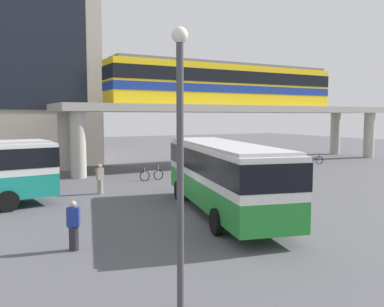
# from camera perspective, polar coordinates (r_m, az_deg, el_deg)

# --- Properties ---
(ground_plane) EXTENTS (120.00, 120.00, 0.00)m
(ground_plane) POSITION_cam_1_polar(r_m,az_deg,el_deg) (27.43, -8.21, -4.13)
(ground_plane) COLOR #515156
(elevated_platform) EXTENTS (33.21, 6.23, 5.37)m
(elevated_platform) POSITION_cam_1_polar(r_m,az_deg,el_deg) (38.87, 6.39, 5.51)
(elevated_platform) COLOR #ADA89E
(elevated_platform) RESTS_ON ground_plane
(train) EXTENTS (22.52, 2.96, 3.84)m
(train) POSITION_cam_1_polar(r_m,az_deg,el_deg) (38.29, 4.90, 9.56)
(train) COLOR yellow
(train) RESTS_ON elevated_platform
(bus_main) EXTENTS (5.17, 11.33, 3.22)m
(bus_main) POSITION_cam_1_polar(r_m,az_deg,el_deg) (18.54, 4.22, -2.35)
(bus_main) COLOR #268C33
(bus_main) RESTS_ON ground_plane
(bicycle_orange) EXTENTS (1.78, 0.28, 1.04)m
(bicycle_orange) POSITION_cam_1_polar(r_m,az_deg,el_deg) (37.79, 12.63, -1.10)
(bicycle_orange) COLOR black
(bicycle_orange) RESTS_ON ground_plane
(bicycle_green) EXTENTS (1.78, 0.30, 1.04)m
(bicycle_green) POSITION_cam_1_polar(r_m,az_deg,el_deg) (33.87, 4.51, -1.70)
(bicycle_green) COLOR black
(bicycle_green) RESTS_ON ground_plane
(bicycle_blue) EXTENTS (1.79, 0.25, 1.04)m
(bicycle_blue) POSITION_cam_1_polar(r_m,az_deg,el_deg) (30.73, 4.88, -2.42)
(bicycle_blue) COLOR black
(bicycle_blue) RESTS_ON ground_plane
(bicycle_red) EXTENTS (1.72, 0.61, 1.04)m
(bicycle_red) POSITION_cam_1_polar(r_m,az_deg,el_deg) (39.69, 16.58, -0.89)
(bicycle_red) COLOR black
(bicycle_red) RESTS_ON ground_plane
(bicycle_silver) EXTENTS (1.79, 0.15, 1.04)m
(bicycle_silver) POSITION_cam_1_polar(r_m,az_deg,el_deg) (28.59, -5.62, -2.99)
(bicycle_silver) COLOR black
(bicycle_silver) RESTS_ON ground_plane
(pedestrian_near_building) EXTENTS (0.47, 0.41, 1.66)m
(pedestrian_near_building) POSITION_cam_1_polar(r_m,az_deg,el_deg) (14.29, -16.10, -9.79)
(pedestrian_near_building) COLOR #26262D
(pedestrian_near_building) RESTS_ON ground_plane
(pedestrian_waiting_near_stop) EXTENTS (0.45, 0.35, 1.71)m
(pedestrian_waiting_near_stop) POSITION_cam_1_polar(r_m,az_deg,el_deg) (24.04, -12.64, -3.59)
(pedestrian_waiting_near_stop) COLOR gray
(pedestrian_waiting_near_stop) RESTS_ON ground_plane
(lamp_post) EXTENTS (0.36, 0.36, 6.35)m
(lamp_post) POSITION_cam_1_polar(r_m,az_deg,el_deg) (9.10, -1.66, 0.93)
(lamp_post) COLOR #3F3F44
(lamp_post) RESTS_ON ground_plane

